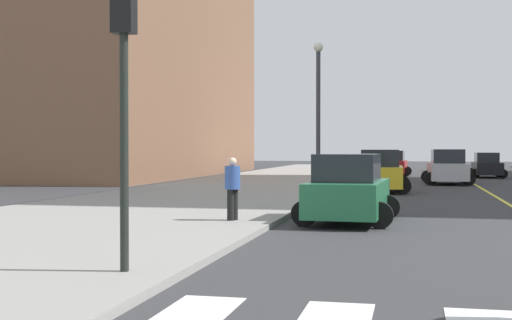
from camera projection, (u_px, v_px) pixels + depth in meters
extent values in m
cube|color=gray|center=(163.00, 206.00, 25.02)|extent=(10.00, 120.00, 0.15)
cube|color=yellow|center=(474.00, 184.00, 41.89)|extent=(0.16, 80.00, 0.01)
cube|color=brown|center=(111.00, 42.00, 55.45)|extent=(16.00, 32.00, 20.99)
cube|color=black|center=(487.00, 168.00, 50.64)|extent=(1.89, 4.05, 0.86)
cube|color=#1E2328|center=(487.00, 158.00, 50.86)|extent=(1.57, 2.04, 0.73)
cylinder|color=black|center=(475.00, 174.00, 49.61)|extent=(0.65, 0.22, 0.65)
cylinder|color=black|center=(503.00, 174.00, 49.24)|extent=(0.65, 0.22, 0.65)
cylinder|color=black|center=(472.00, 172.00, 52.05)|extent=(0.65, 0.22, 0.65)
cylinder|color=black|center=(498.00, 173.00, 51.68)|extent=(0.65, 0.22, 0.65)
cube|color=red|center=(393.00, 167.00, 53.16)|extent=(2.15, 4.40, 0.92)
cube|color=#1E2328|center=(393.00, 156.00, 52.90)|extent=(1.74, 2.23, 0.78)
cylinder|color=black|center=(407.00, 171.00, 54.19)|extent=(0.71, 0.26, 0.70)
cylinder|color=black|center=(381.00, 171.00, 54.72)|extent=(0.71, 0.26, 0.70)
cylinder|color=black|center=(405.00, 172.00, 51.61)|extent=(0.71, 0.26, 0.70)
cylinder|color=black|center=(378.00, 172.00, 52.14)|extent=(0.71, 0.26, 0.70)
cube|color=#B7B7BC|center=(447.00, 171.00, 41.39)|extent=(2.26, 4.68, 0.98)
cube|color=#1E2328|center=(448.00, 156.00, 41.10)|extent=(1.84, 2.37, 0.83)
cylinder|color=black|center=(463.00, 177.00, 42.61)|extent=(0.75, 0.27, 0.74)
cylinder|color=black|center=(427.00, 177.00, 42.99)|extent=(0.75, 0.27, 0.74)
cylinder|color=black|center=(469.00, 179.00, 39.80)|extent=(0.75, 0.27, 0.74)
cylinder|color=black|center=(430.00, 179.00, 40.18)|extent=(0.75, 0.27, 0.74)
cube|color=#236B42|center=(348.00, 197.00, 20.16)|extent=(2.18, 4.48, 0.94)
cube|color=#1E2328|center=(347.00, 168.00, 19.89)|extent=(1.77, 2.27, 0.80)
cylinder|color=black|center=(388.00, 207.00, 21.22)|extent=(0.72, 0.26, 0.71)
cylinder|color=black|center=(322.00, 206.00, 21.75)|extent=(0.72, 0.26, 0.71)
cylinder|color=black|center=(380.00, 215.00, 18.59)|extent=(0.72, 0.26, 0.71)
cylinder|color=black|center=(304.00, 213.00, 19.12)|extent=(0.72, 0.26, 0.71)
cube|color=gold|center=(380.00, 177.00, 34.01)|extent=(2.20, 4.65, 0.98)
cube|color=#1E2328|center=(380.00, 158.00, 33.73)|extent=(1.81, 2.34, 0.83)
cylinder|color=black|center=(402.00, 183.00, 35.22)|extent=(0.75, 0.26, 0.74)
cylinder|color=black|center=(360.00, 183.00, 35.62)|extent=(0.75, 0.26, 0.74)
cylinder|color=black|center=(403.00, 186.00, 32.42)|extent=(0.75, 0.26, 0.74)
cylinder|color=black|center=(357.00, 186.00, 32.83)|extent=(0.75, 0.26, 0.74)
cylinder|color=black|center=(124.00, 153.00, 11.31)|extent=(0.14, 0.14, 3.82)
cube|color=black|center=(124.00, 2.00, 11.27)|extent=(0.36, 0.28, 1.00)
sphere|color=orange|center=(128.00, 4.00, 11.44)|extent=(0.18, 0.18, 0.18)
sphere|color=green|center=(128.00, 23.00, 11.44)|extent=(0.18, 0.18, 0.18)
cylinder|color=black|center=(234.00, 204.00, 19.41)|extent=(0.20, 0.20, 0.85)
cylinder|color=black|center=(231.00, 205.00, 19.26)|extent=(0.20, 0.20, 0.85)
cylinder|color=#335199|center=(233.00, 178.00, 19.32)|extent=(0.43, 0.43, 0.64)
sphere|color=beige|center=(232.00, 162.00, 19.32)|extent=(0.23, 0.23, 0.23)
cylinder|color=#38383D|center=(318.00, 121.00, 32.31)|extent=(0.20, 0.20, 6.45)
sphere|color=silver|center=(318.00, 47.00, 32.25)|extent=(0.44, 0.44, 0.44)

